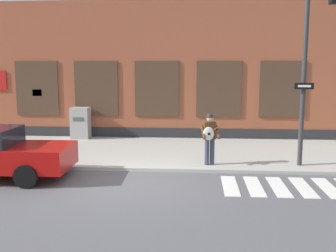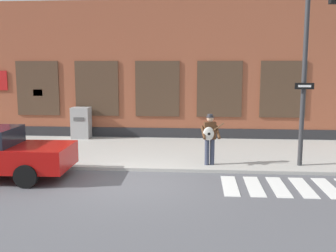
# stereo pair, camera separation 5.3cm
# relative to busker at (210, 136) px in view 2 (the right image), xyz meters

# --- Properties ---
(ground_plane) EXTENTS (160.00, 160.00, 0.00)m
(ground_plane) POSITION_rel_busker_xyz_m (-2.24, -1.90, -1.07)
(ground_plane) COLOR #56565B
(sidewalk) EXTENTS (28.00, 5.54, 0.11)m
(sidewalk) POSITION_rel_busker_xyz_m (-2.24, 2.14, -1.02)
(sidewalk) COLOR #ADAAA3
(sidewalk) RESTS_ON ground
(building_backdrop) EXTENTS (28.00, 4.06, 6.23)m
(building_backdrop) POSITION_rel_busker_xyz_m (-2.24, 6.90, 2.04)
(building_backdrop) COLOR brown
(building_backdrop) RESTS_ON ground
(crosswalk) EXTENTS (5.78, 1.90, 0.01)m
(crosswalk) POSITION_rel_busker_xyz_m (3.22, -1.93, -1.06)
(crosswalk) COLOR silver
(crosswalk) RESTS_ON ground
(busker) EXTENTS (0.76, 0.61, 1.68)m
(busker) POSITION_rel_busker_xyz_m (0.00, 0.00, 0.00)
(busker) COLOR #33384C
(busker) RESTS_ON sidewalk
(traffic_light) EXTENTS (0.60, 2.94, 5.62)m
(traffic_light) POSITION_rel_busker_xyz_m (2.96, -0.86, 2.89)
(traffic_light) COLOR #2D2D30
(traffic_light) RESTS_ON sidewalk
(utility_box) EXTENTS (0.81, 0.66, 1.40)m
(utility_box) POSITION_rel_busker_xyz_m (-5.66, 4.46, -0.26)
(utility_box) COLOR #9E9E9E
(utility_box) RESTS_ON sidewalk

